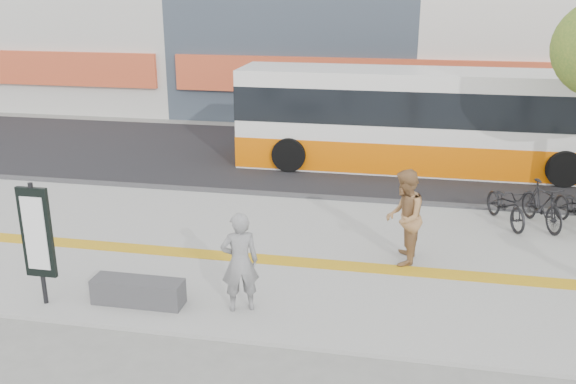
% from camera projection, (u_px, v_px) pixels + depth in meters
% --- Properties ---
extents(ground, '(120.00, 120.00, 0.00)m').
position_uv_depth(ground, '(298.00, 289.00, 11.57)').
color(ground, slate).
rests_on(ground, ground).
extents(sidewalk, '(40.00, 7.00, 0.08)m').
position_uv_depth(sidewalk, '(311.00, 255.00, 12.96)').
color(sidewalk, slate).
rests_on(sidewalk, ground).
extents(tactile_strip, '(40.00, 0.45, 0.01)m').
position_uv_depth(tactile_strip, '(307.00, 263.00, 12.48)').
color(tactile_strip, '#C28E16').
rests_on(tactile_strip, sidewalk).
extents(street, '(40.00, 8.00, 0.06)m').
position_uv_depth(street, '(348.00, 160.00, 19.94)').
color(street, black).
rests_on(street, ground).
extents(curb, '(40.00, 0.25, 0.14)m').
position_uv_depth(curb, '(332.00, 199.00, 16.20)').
color(curb, '#323234').
rests_on(curb, ground).
extents(bench, '(1.60, 0.45, 0.45)m').
position_uv_depth(bench, '(138.00, 291.00, 10.83)').
color(bench, '#323234').
rests_on(bench, sidewalk).
extents(signboard, '(0.55, 0.10, 2.20)m').
position_uv_depth(signboard, '(37.00, 235.00, 10.51)').
color(signboard, black).
rests_on(signboard, sidewalk).
extents(bus, '(11.01, 2.61, 2.93)m').
position_uv_depth(bus, '(423.00, 123.00, 18.62)').
color(bus, silver).
rests_on(bus, street).
extents(bicycle_row, '(3.43, 1.90, 1.04)m').
position_uv_depth(bicycle_row, '(558.00, 207.00, 14.15)').
color(bicycle_row, black).
rests_on(bicycle_row, sidewalk).
extents(seated_woman, '(0.75, 0.63, 1.76)m').
position_uv_depth(seated_woman, '(240.00, 262.00, 10.44)').
color(seated_woman, black).
rests_on(seated_woman, sidewalk).
extents(pedestrian_tan, '(0.78, 0.97, 1.91)m').
position_uv_depth(pedestrian_tan, '(404.00, 217.00, 12.21)').
color(pedestrian_tan, olive).
rests_on(pedestrian_tan, sidewalk).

